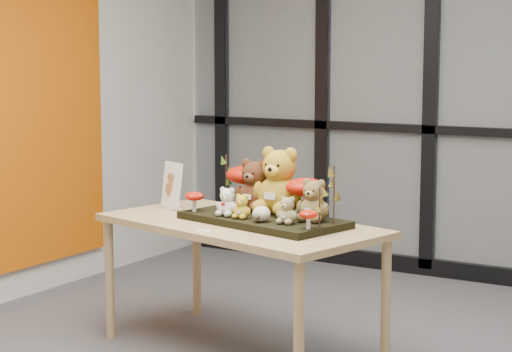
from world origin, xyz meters
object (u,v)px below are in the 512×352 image
Objects in this scene: display_table at (240,234)px; bear_small_yellow at (242,205)px; bear_pooh_yellow at (280,177)px; mushroom_front_right at (308,219)px; diorama_tray at (263,220)px; plush_cream_hedgehog at (261,213)px; bear_brown_medium at (255,182)px; bear_tan_back at (314,198)px; bear_beige_small at (287,209)px; sign_holder at (172,188)px; mushroom_back_left at (247,184)px; mushroom_front_left at (194,201)px; bear_white_bow at (227,200)px; mushroom_back_right at (305,196)px.

bear_small_yellow reaches higher than display_table.
bear_pooh_yellow reaches higher than mushroom_front_right.
plush_cream_hedgehog is (0.07, -0.14, 0.06)m from diorama_tray.
diorama_tray is 0.26m from bear_brown_medium.
display_table is 1.89× the size of diorama_tray.
bear_brown_medium is at bearing 146.62° from mushroom_front_right.
bear_tan_back is 0.22m from mushroom_front_right.
bear_beige_small is 1.72× the size of plush_cream_hedgehog.
sign_holder is at bearing 172.69° from bear_small_yellow.
plush_cream_hedgehog is 0.79m from sign_holder.
mushroom_back_left is (-0.31, 0.36, 0.08)m from plush_cream_hedgehog.
bear_beige_small is at bearing -5.58° from mushroom_front_left.
display_table is 0.32m from mushroom_front_left.
bear_tan_back is 0.28m from plush_cream_hedgehog.
display_table is at bearing -161.41° from bear_tan_back.
bear_white_bow reaches higher than plush_cream_hedgehog.
bear_brown_medium is 0.34m from mushroom_front_left.
bear_beige_small reaches higher than bear_small_yellow.
mushroom_front_left is at bearing 170.46° from mushroom_front_right.
bear_white_bow reaches higher than mushroom_front_right.
bear_brown_medium is (-0.01, 0.17, 0.26)m from display_table.
bear_tan_back reaches higher than mushroom_back_right.
bear_beige_small is (0.35, -0.26, -0.08)m from bear_brown_medium.
diorama_tray is at bearing 73.99° from bear_small_yellow.
bear_beige_small is (0.38, -0.04, -0.01)m from bear_white_bow.
bear_small_yellow is 1.36× the size of mushroom_front_right.
mushroom_front_right is (0.43, -0.08, -0.02)m from bear_small_yellow.
bear_beige_small is 1.48× the size of mushroom_front_right.
bear_pooh_yellow reaches higher than bear_white_bow.
mushroom_back_right is at bearing 49.28° from bear_small_yellow.
mushroom_back_left reaches higher than mushroom_back_right.
bear_beige_small reaches higher than plush_cream_hedgehog.
bear_tan_back is 0.97m from sign_holder.
sign_holder is at bearing -176.73° from diorama_tray.
display_table is 0.20m from bear_white_bow.
mushroom_front_right is at bearing 4.01° from plush_cream_hedgehog.
mushroom_back_left reaches higher than bear_tan_back.
display_table is at bearing 140.15° from bear_small_yellow.
diorama_tray is at bearing -164.88° from bear_tan_back.
bear_tan_back is 0.89× the size of sign_holder.
bear_small_yellow reaches higher than mushroom_front_right.
bear_pooh_yellow is 1.28× the size of bear_brown_medium.
diorama_tray is 0.24m from bear_pooh_yellow.
mushroom_back_left is (-0.52, 0.21, 0.01)m from bear_tan_back.
display_table is at bearing 65.30° from bear_white_bow.
mushroom_front_right reaches higher than diorama_tray.
bear_small_yellow is at bearing -144.01° from mushroom_back_right.
diorama_tray is at bearing -42.84° from mushroom_back_left.
mushroom_front_right reaches higher than plush_cream_hedgehog.
mushroom_front_right is at bearing -14.29° from diorama_tray.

